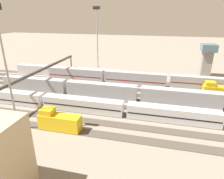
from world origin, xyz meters
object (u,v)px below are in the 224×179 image
object	(u,v)px
train_on_track_6	(125,109)
control_tower	(207,58)
train_on_track_2	(218,91)
light_mast_0	(97,34)
train_on_track_1	(135,79)
train_on_track_8	(59,121)
train_on_track_4	(139,94)
light_mast_1	(4,56)
signal_gantry	(43,71)
train_on_track_0	(66,71)

from	to	relation	value
train_on_track_6	control_tower	size ratio (longest dim) A/B	6.89
train_on_track_2	light_mast_0	bearing A→B (deg)	-16.40
train_on_track_6	control_tower	bearing A→B (deg)	-122.00
train_on_track_1	train_on_track_8	size ratio (longest dim) A/B	7.14
train_on_track_4	control_tower	bearing A→B (deg)	-126.36
control_tower	light_mast_0	bearing A→B (deg)	13.13
light_mast_0	train_on_track_8	bearing A→B (deg)	95.24
train_on_track_2	light_mast_1	xyz separation A→B (m)	(51.16, 32.15, 15.40)
signal_gantry	control_tower	world-z (taller)	control_tower
light_mast_1	signal_gantry	bearing A→B (deg)	-74.35
train_on_track_4	signal_gantry	bearing A→B (deg)	0.00
train_on_track_1	train_on_track_0	bearing A→B (deg)	-9.11
train_on_track_2	signal_gantry	bearing A→B (deg)	9.89
train_on_track_1	train_on_track_8	world-z (taller)	same
train_on_track_6	train_on_track_4	world-z (taller)	train_on_track_4
light_mast_1	control_tower	distance (m)	76.66
train_on_track_0	light_mast_0	distance (m)	21.35
train_on_track_1	train_on_track_6	bearing A→B (deg)	91.37
train_on_track_6	light_mast_1	xyz separation A→B (m)	(23.87, 12.15, 15.55)
train_on_track_6	light_mast_1	size ratio (longest dim) A/B	3.46
train_on_track_1	train_on_track_4	bearing A→B (deg)	101.55
train_on_track_1	light_mast_1	world-z (taller)	light_mast_1
train_on_track_0	train_on_track_4	bearing A→B (deg)	149.72
train_on_track_4	signal_gantry	world-z (taller)	signal_gantry
train_on_track_2	control_tower	bearing A→B (deg)	-90.45
light_mast_1	light_mast_0	bearing A→B (deg)	-97.25
train_on_track_4	train_on_track_8	world-z (taller)	same
train_on_track_0	light_mast_1	size ratio (longest dim) A/B	1.71
train_on_track_1	train_on_track_4	world-z (taller)	same
light_mast_0	train_on_track_6	bearing A→B (deg)	118.45
light_mast_0	control_tower	size ratio (longest dim) A/B	2.05
control_tower	train_on_track_0	bearing A→B (deg)	13.27
light_mast_1	signal_gantry	size ratio (longest dim) A/B	0.61
train_on_track_8	light_mast_0	world-z (taller)	light_mast_0
train_on_track_8	signal_gantry	size ratio (longest dim) A/B	0.22
train_on_track_1	train_on_track_0	world-z (taller)	train_on_track_1
train_on_track_0	train_on_track_8	world-z (taller)	train_on_track_8
train_on_track_2	train_on_track_4	distance (m)	26.76
train_on_track_8	signal_gantry	world-z (taller)	signal_gantry
train_on_track_0	train_on_track_4	distance (m)	39.66
train_on_track_4	train_on_track_2	bearing A→B (deg)	-158.06
train_on_track_6	light_mast_0	xyz separation A→B (m)	(18.07, -33.35, 16.03)
light_mast_0	train_on_track_0	bearing A→B (deg)	13.74
train_on_track_2	train_on_track_8	xyz separation A→B (m)	(41.39, 30.00, 0.00)
train_on_track_2	train_on_track_4	size ratio (longest dim) A/B	0.10
train_on_track_0	train_on_track_1	bearing A→B (deg)	170.89
train_on_track_8	light_mast_0	distance (m)	46.34
train_on_track_6	signal_gantry	xyz separation A→B (m)	(30.07, -10.00, 5.79)
train_on_track_4	control_tower	xyz separation A→B (m)	(-25.01, -33.98, 5.47)
light_mast_1	signal_gantry	distance (m)	24.99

